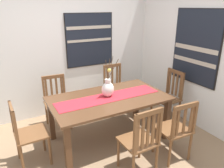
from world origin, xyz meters
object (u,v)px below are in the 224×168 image
painting_on_back_wall (90,40)px  centerpiece_vase (108,88)px  chair_2 (27,133)px  painting_on_side_wall (196,47)px  chair_1 (115,88)px  dining_table (109,103)px  chair_3 (56,101)px  chair_4 (141,140)px  chair_0 (176,129)px  chair_5 (169,96)px

painting_on_back_wall → centerpiece_vase: bearing=-101.5°
chair_2 → painting_on_side_wall: bearing=-3.5°
chair_2 → painting_on_back_wall: painting_on_back_wall is taller
chair_1 → painting_on_back_wall: painting_on_back_wall is taller
dining_table → painting_on_side_wall: painting_on_side_wall is taller
chair_2 → chair_3: size_ratio=0.98×
painting_on_side_wall → dining_table: bearing=173.8°
chair_4 → painting_on_back_wall: 2.42m
centerpiece_vase → chair_3: 1.09m
centerpiece_vase → chair_3: size_ratio=0.71×
chair_0 → chair_1: bearing=89.7°
painting_on_side_wall → chair_4: bearing=-156.2°
chair_4 → painting_on_back_wall: painting_on_back_wall is taller
dining_table → chair_4: chair_4 is taller
painting_on_back_wall → painting_on_side_wall: bearing=-48.5°
chair_0 → centerpiece_vase: bearing=122.6°
chair_3 → painting_on_back_wall: size_ratio=0.88×
dining_table → chair_0: size_ratio=1.97×
chair_3 → painting_on_side_wall: (2.22, -1.01, 0.93)m
chair_1 → painting_on_back_wall: (-0.33, 0.48, 0.94)m
chair_4 → chair_0: bearing=1.1°
chair_4 → chair_5: (1.29, 0.91, -0.00)m
chair_0 → chair_5: chair_5 is taller
chair_0 → chair_2: bearing=154.5°
chair_2 → painting_on_side_wall: size_ratio=0.72×
centerpiece_vase → chair_0: (0.58, -0.91, -0.40)m
chair_3 → chair_5: (1.90, -0.81, 0.02)m
chair_4 → painting_on_side_wall: 1.98m
chair_2 → chair_4: size_ratio=0.94×
centerpiece_vase → chair_1: centerpiece_vase is taller
chair_1 → chair_5: 1.07m
chair_5 → painting_on_back_wall: (-1.01, 1.31, 0.93)m
centerpiece_vase → chair_5: centerpiece_vase is taller
chair_0 → chair_1: (0.01, 1.73, 0.02)m
chair_2 → chair_3: 1.04m
chair_2 → chair_4: bearing=-35.8°
chair_0 → painting_on_side_wall: 1.55m
chair_1 → chair_3: (-1.22, -0.01, -0.01)m
centerpiece_vase → chair_4: (-0.02, -0.92, -0.38)m
painting_on_back_wall → painting_on_side_wall: (1.33, -1.50, -0.02)m
chair_0 → chair_2: 2.03m
centerpiece_vase → chair_5: 1.33m
chair_0 → chair_5: (0.69, 0.90, 0.02)m
centerpiece_vase → chair_1: bearing=54.0°
chair_5 → painting_on_side_wall: size_ratio=0.77×
chair_2 → painting_on_back_wall: 2.23m
chair_4 → dining_table: bearing=89.0°
chair_1 → chair_2: size_ratio=1.07×
chair_1 → chair_3: bearing=-179.3°
centerpiece_vase → painting_on_side_wall: (1.59, -0.21, 0.54)m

